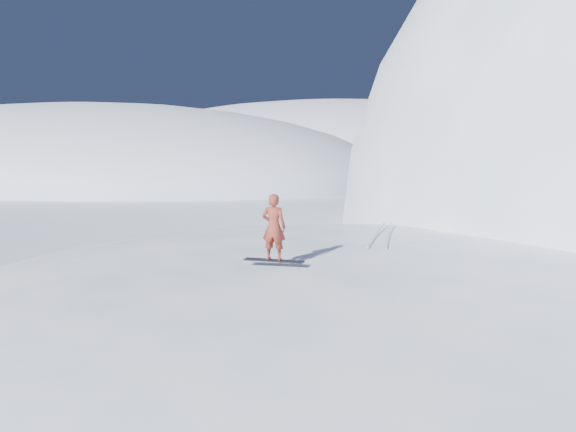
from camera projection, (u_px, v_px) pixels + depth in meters
name	position (u px, v px, depth m)	size (l,w,h in m)	color
ground	(396.00, 353.00, 13.58)	(400.00, 400.00, 0.00)	white
near_ridge	(446.00, 323.00, 15.96)	(36.00, 28.00, 4.80)	white
far_ridge_a	(76.00, 181.00, 94.92)	(120.00, 70.00, 28.00)	white
far_ridge_c	(317.00, 174.00, 129.66)	(140.00, 90.00, 36.00)	white
wind_bumps	(390.00, 326.00, 15.74)	(16.00, 14.40, 1.00)	white
snowboard	(274.00, 261.00, 13.70)	(1.65, 0.31, 0.03)	black
snowboarder	(274.00, 227.00, 13.58)	(0.65, 0.43, 1.78)	maroon
board_tracks	(383.00, 233.00, 18.42)	(1.31, 5.97, 0.04)	silver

